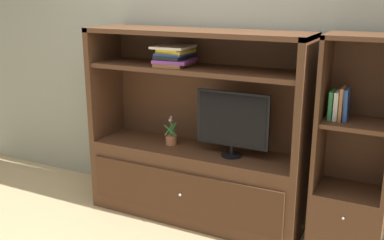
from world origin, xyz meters
The scene contains 8 objects.
ground_plane centered at (0.00, 0.00, 0.00)m, with size 8.00×8.00×0.00m, color tan.
painted_rear_wall centered at (0.00, 0.75, 1.40)m, with size 6.00×0.10×2.80m, color gray.
media_console centered at (0.00, 0.41, 0.49)m, with size 1.77×0.50×1.54m.
tv_monitor centered at (0.33, 0.37, 0.88)m, with size 0.58×0.16×0.50m.
potted_plant centered at (-0.22, 0.40, 0.66)m, with size 0.10×0.11×0.24m.
magazine_stack centered at (-0.17, 0.40, 1.34)m, with size 0.31×0.36×0.15m.
bookshelf_tall centered at (1.20, 0.41, 0.51)m, with size 0.48×0.41×1.56m.
upright_book_row centered at (1.08, 0.40, 1.09)m, with size 0.12×0.17×0.22m.
Camera 1 is at (1.52, -2.65, 1.81)m, focal length 41.91 mm.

